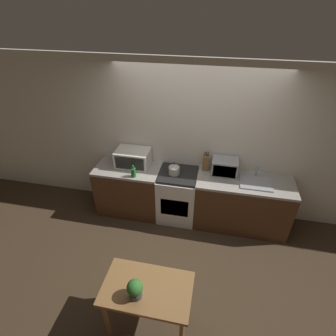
{
  "coord_description": "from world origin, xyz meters",
  "views": [
    {
      "loc": [
        0.33,
        -2.65,
        3.31
      ],
      "look_at": [
        -0.35,
        0.65,
        1.05
      ],
      "focal_mm": 28.0,
      "sensor_mm": 36.0,
      "label": 1
    }
  ],
  "objects_px": {
    "toaster_oven": "(225,167)",
    "dining_table": "(147,293)",
    "kettle": "(174,169)",
    "bottle": "(133,172)",
    "stove_range": "(178,195)",
    "microwave": "(133,158)"
  },
  "relations": [
    {
      "from": "kettle",
      "to": "bottle",
      "type": "height_order",
      "value": "kettle"
    },
    {
      "from": "toaster_oven",
      "to": "dining_table",
      "type": "relative_size",
      "value": 0.42
    },
    {
      "from": "toaster_oven",
      "to": "kettle",
      "type": "bearing_deg",
      "value": -168.27
    },
    {
      "from": "kettle",
      "to": "toaster_oven",
      "type": "relative_size",
      "value": 0.53
    },
    {
      "from": "kettle",
      "to": "microwave",
      "type": "bearing_deg",
      "value": 170.74
    },
    {
      "from": "kettle",
      "to": "toaster_oven",
      "type": "xyz_separation_m",
      "value": [
        0.78,
        0.16,
        0.04
      ]
    },
    {
      "from": "microwave",
      "to": "toaster_oven",
      "type": "distance_m",
      "value": 1.5
    },
    {
      "from": "stove_range",
      "to": "microwave",
      "type": "height_order",
      "value": "microwave"
    },
    {
      "from": "stove_range",
      "to": "bottle",
      "type": "distance_m",
      "value": 0.89
    },
    {
      "from": "bottle",
      "to": "dining_table",
      "type": "bearing_deg",
      "value": -68.19
    },
    {
      "from": "stove_range",
      "to": "microwave",
      "type": "xyz_separation_m",
      "value": [
        -0.78,
        0.1,
        0.59
      ]
    },
    {
      "from": "stove_range",
      "to": "kettle",
      "type": "relative_size",
      "value": 4.25
    },
    {
      "from": "kettle",
      "to": "toaster_oven",
      "type": "distance_m",
      "value": 0.8
    },
    {
      "from": "stove_range",
      "to": "dining_table",
      "type": "bearing_deg",
      "value": -90.15
    },
    {
      "from": "microwave",
      "to": "dining_table",
      "type": "xyz_separation_m",
      "value": [
        0.78,
        -1.99,
        -0.42
      ]
    },
    {
      "from": "microwave",
      "to": "bottle",
      "type": "height_order",
      "value": "microwave"
    },
    {
      "from": "kettle",
      "to": "bottle",
      "type": "xyz_separation_m",
      "value": [
        -0.61,
        -0.2,
        -0.01
      ]
    },
    {
      "from": "kettle",
      "to": "bottle",
      "type": "bearing_deg",
      "value": -161.48
    },
    {
      "from": "kettle",
      "to": "bottle",
      "type": "relative_size",
      "value": 1.02
    },
    {
      "from": "toaster_oven",
      "to": "dining_table",
      "type": "bearing_deg",
      "value": -109.51
    },
    {
      "from": "toaster_oven",
      "to": "dining_table",
      "type": "height_order",
      "value": "toaster_oven"
    },
    {
      "from": "toaster_oven",
      "to": "dining_table",
      "type": "distance_m",
      "value": 2.2
    }
  ]
}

